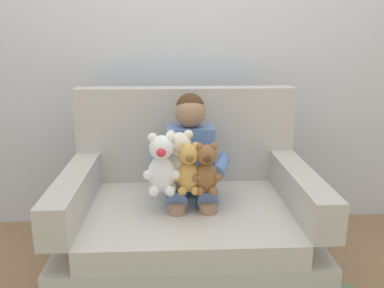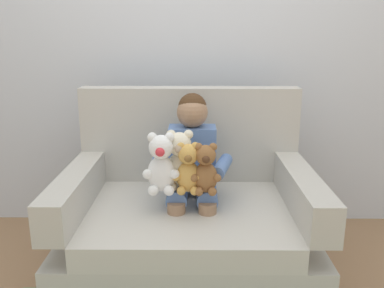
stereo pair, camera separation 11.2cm
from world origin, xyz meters
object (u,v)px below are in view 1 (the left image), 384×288
at_px(seated_child, 191,162).
at_px(plush_white, 162,165).
at_px(plush_brown, 206,170).
at_px(plush_honey, 189,169).
at_px(plush_cream, 180,162).
at_px(armchair, 188,221).

xyz_separation_m(seated_child, plush_white, (-0.15, -0.18, 0.04)).
bearing_deg(plush_brown, plush_honey, 176.30).
bearing_deg(plush_white, plush_honey, -5.62).
bearing_deg(plush_honey, plush_cream, 104.96).
bearing_deg(seated_child, plush_brown, -65.64).
relative_size(plush_white, plush_brown, 1.19).
height_order(seated_child, plush_white, seated_child).
distance_m(armchair, plush_cream, 0.39).
height_order(seated_child, plush_cream, seated_child).
distance_m(plush_cream, plush_honey, 0.07).
distance_m(plush_brown, plush_honey, 0.09).
height_order(plush_cream, plush_honey, plush_cream).
bearing_deg(plush_honey, plush_white, 156.39).
bearing_deg(plush_cream, plush_brown, -42.44).
bearing_deg(seated_child, plush_honey, -91.73).
relative_size(plush_brown, plush_honey, 0.99).
height_order(armchair, plush_brown, armchair).
xyz_separation_m(plush_white, plush_brown, (0.22, -0.01, -0.02)).
distance_m(armchair, plush_white, 0.43).
bearing_deg(plush_brown, plush_white, 179.30).
relative_size(armchair, plush_white, 4.23).
height_order(armchair, seated_child, same).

